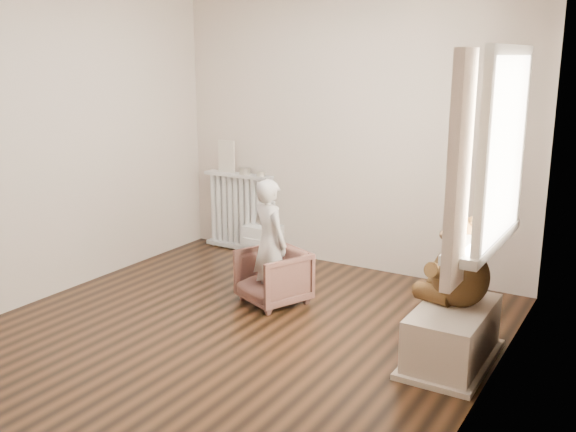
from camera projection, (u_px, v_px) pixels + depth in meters
The scene contains 19 objects.
floor at pixel (240, 329), 4.82m from camera, with size 3.60×3.60×0.01m, color black.
back_wall at pixel (348, 132), 6.01m from camera, with size 3.60×0.02×2.60m, color beige.
front_wall at pixel (15, 209), 3.01m from camera, with size 3.60×0.02×2.60m, color beige.
left_wall at pixel (62, 141), 5.40m from camera, with size 0.02×3.60×2.60m, color beige.
right_wall at pixel (498, 183), 3.61m from camera, with size 0.02×3.60×2.60m, color beige.
window at pixel (505, 150), 3.85m from camera, with size 0.03×0.90×1.10m, color white.
window_sill at pixel (483, 240), 4.03m from camera, with size 0.22×1.10×0.06m, color silver.
curtain_left at pixel (459, 172), 3.44m from camera, with size 0.06×0.26×1.30m, color #C0AB96.
curtain_right at pixel (507, 147), 4.39m from camera, with size 0.06×0.26×1.30m, color #C0AB96.
radiator at pixel (239, 214), 6.72m from camera, with size 0.78×0.15×0.82m, color silver.
paper_doll at pixel (227, 156), 6.65m from camera, with size 0.20×0.02×0.33m, color beige.
tin_a at pixel (245, 171), 6.56m from camera, with size 0.11×0.11×0.07m, color #A59E8C.
tin_b at pixel (261, 174), 6.47m from camera, with size 0.09×0.09×0.05m, color #A59E8C.
toy_vanity at pixel (263, 229), 6.56m from camera, with size 0.36×0.26×0.57m, color silver.
armchair at pixel (273, 277), 5.28m from camera, with size 0.49×0.50×0.46m, color brown.
child at pixel (270, 242), 5.17m from camera, with size 0.38×0.25×1.04m, color beige.
toy_bench at pixel (452, 334), 4.26m from camera, with size 0.44×0.83×0.39m, color beige.
teddy_bear at pixel (461, 264), 4.21m from camera, with size 0.50×0.38×0.61m, color #33200E, non-canonical shape.
plush_cat at pixel (492, 213), 4.19m from camera, with size 0.17×0.28×0.23m, color gray, non-canonical shape.
Camera 1 is at (2.60, -3.65, 2.00)m, focal length 40.00 mm.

